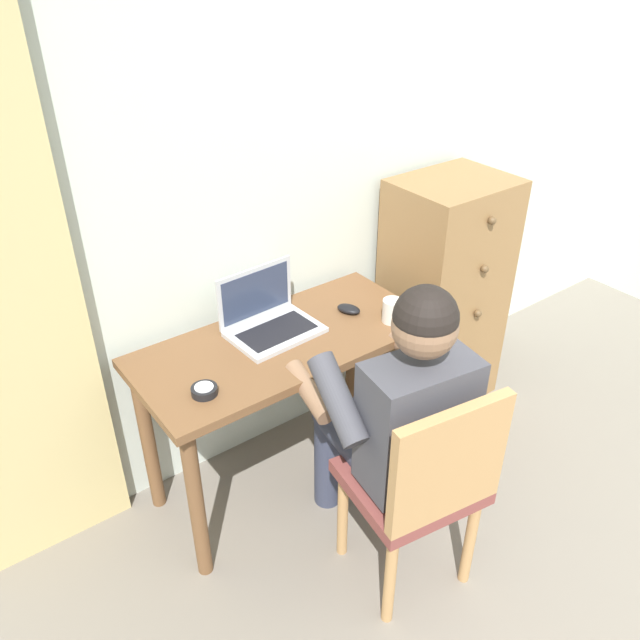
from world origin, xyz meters
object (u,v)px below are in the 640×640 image
at_px(desk, 284,366).
at_px(person_seated, 395,409).
at_px(chair, 423,483).
at_px(computer_mouse, 349,309).
at_px(dresser, 443,295).
at_px(laptop, 268,318).
at_px(desk_clock, 204,390).
at_px(coffee_mug, 393,310).

height_order(desk, person_seated, person_seated).
bearing_deg(chair, desk, 96.51).
relative_size(chair, computer_mouse, 8.90).
bearing_deg(computer_mouse, dresser, -17.70).
distance_m(person_seated, laptop, 0.63).
bearing_deg(chair, computer_mouse, 70.90).
xyz_separation_m(person_seated, computer_mouse, (0.22, 0.53, 0.06)).
xyz_separation_m(desk_clock, coffee_mug, (0.82, -0.03, 0.03)).
bearing_deg(dresser, computer_mouse, -174.25).
xyz_separation_m(person_seated, desk_clock, (-0.50, 0.40, 0.06)).
bearing_deg(computer_mouse, person_seated, -136.19).
relative_size(laptop, desk_clock, 3.93).
height_order(desk, chair, chair).
bearing_deg(person_seated, desk, 101.38).
xyz_separation_m(laptop, computer_mouse, (0.33, -0.09, -0.04)).
bearing_deg(dresser, chair, -138.85).
distance_m(chair, laptop, 0.85).
xyz_separation_m(dresser, person_seated, (-0.86, -0.59, 0.11)).
bearing_deg(desk, desk_clock, -163.52).
relative_size(chair, laptop, 2.52).
relative_size(dresser, person_seated, 0.94).
height_order(dresser, coffee_mug, dresser).
bearing_deg(computer_mouse, coffee_mug, -80.56).
relative_size(person_seated, laptop, 3.42).
xyz_separation_m(dresser, computer_mouse, (-0.64, -0.06, 0.18)).
distance_m(dresser, coffee_mug, 0.62).
distance_m(dresser, computer_mouse, 0.67).
distance_m(computer_mouse, coffee_mug, 0.19).
relative_size(dresser, computer_mouse, 11.38).
height_order(dresser, chair, dresser).
height_order(desk, computer_mouse, computer_mouse).
height_order(dresser, laptop, dresser).
height_order(chair, person_seated, person_seated).
bearing_deg(laptop, person_seated, -79.74).
relative_size(laptop, computer_mouse, 3.54).
xyz_separation_m(desk, laptop, (-0.01, 0.09, 0.17)).
distance_m(computer_mouse, desk_clock, 0.74).
height_order(laptop, desk_clock, laptop).
height_order(desk, coffee_mug, coffee_mug).
bearing_deg(desk_clock, person_seated, -38.56).
height_order(chair, laptop, laptop).
relative_size(laptop, coffee_mug, 2.95).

